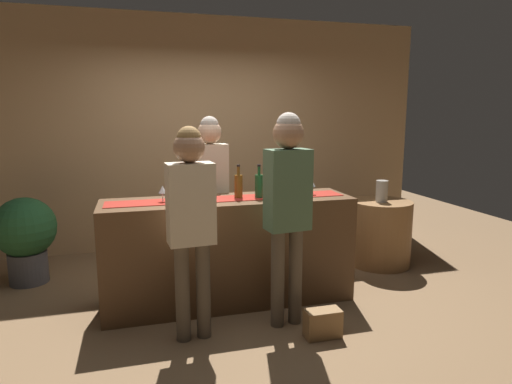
{
  "coord_description": "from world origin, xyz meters",
  "views": [
    {
      "loc": [
        -0.78,
        -3.77,
        1.71
      ],
      "look_at": [
        0.25,
        0.0,
        1.01
      ],
      "focal_mm": 30.88,
      "sensor_mm": 36.0,
      "label": 1
    }
  ],
  "objects": [
    {
      "name": "wine_bottle_amber",
      "position": [
        0.09,
        0.01,
        1.08
      ],
      "size": [
        0.07,
        0.07,
        0.3
      ],
      "color": "brown",
      "rests_on": "bar_counter"
    },
    {
      "name": "counter_runner_cloth",
      "position": [
        0.0,
        0.0,
        0.96
      ],
      "size": [
        2.11,
        0.28,
        0.01
      ],
      "primitive_type": "cube",
      "color": "maroon",
      "rests_on": "bar_counter"
    },
    {
      "name": "wine_bottle_green",
      "position": [
        0.27,
        -0.03,
        1.08
      ],
      "size": [
        0.07,
        0.07,
        0.3
      ],
      "color": "#194723",
      "rests_on": "bar_counter"
    },
    {
      "name": "wine_glass_mid_counter",
      "position": [
        -0.57,
        0.0,
        1.07
      ],
      "size": [
        0.07,
        0.07,
        0.14
      ],
      "color": "silver",
      "rests_on": "bar_counter"
    },
    {
      "name": "vase_on_side_table",
      "position": [
        1.84,
        0.49,
        0.86
      ],
      "size": [
        0.13,
        0.13,
        0.24
      ],
      "primitive_type": "cylinder",
      "color": "#A8A399",
      "rests_on": "round_side_table"
    },
    {
      "name": "bar_counter",
      "position": [
        0.0,
        0.0,
        0.48
      ],
      "size": [
        2.22,
        0.6,
        0.96
      ],
      "primitive_type": "cube",
      "color": "#543821",
      "rests_on": "ground"
    },
    {
      "name": "wine_glass_near_customer",
      "position": [
        0.79,
        -0.02,
        1.07
      ],
      "size": [
        0.07,
        0.07,
        0.14
      ],
      "color": "silver",
      "rests_on": "bar_counter"
    },
    {
      "name": "ground_plane",
      "position": [
        0.0,
        0.0,
        0.0
      ],
      "size": [
        10.0,
        10.0,
        0.0
      ],
      "primitive_type": "plane",
      "color": "brown"
    },
    {
      "name": "bartender",
      "position": [
        -0.06,
        0.58,
        1.04
      ],
      "size": [
        0.34,
        0.24,
        1.69
      ],
      "rotation": [
        0.0,
        0.0,
        3.16
      ],
      "color": "#26262B",
      "rests_on": "ground"
    },
    {
      "name": "customer_sipping",
      "position": [
        0.36,
        -0.57,
        1.07
      ],
      "size": [
        0.36,
        0.24,
        1.72
      ],
      "rotation": [
        0.0,
        0.0,
        0.12
      ],
      "color": "brown",
      "rests_on": "ground"
    },
    {
      "name": "potted_plant_tall",
      "position": [
        -1.89,
        0.98,
        0.51
      ],
      "size": [
        0.61,
        0.61,
        0.89
      ],
      "color": "#4C4C51",
      "rests_on": "ground"
    },
    {
      "name": "handbag",
      "position": [
        0.56,
        -0.85,
        0.11
      ],
      "size": [
        0.28,
        0.14,
        0.22
      ],
      "primitive_type": "cube",
      "color": "olive",
      "rests_on": "ground"
    },
    {
      "name": "customer_browsing",
      "position": [
        -0.41,
        -0.6,
        1.0
      ],
      "size": [
        0.35,
        0.23,
        1.63
      ],
      "rotation": [
        0.0,
        0.0,
        0.08
      ],
      "color": "brown",
      "rests_on": "ground"
    },
    {
      "name": "back_wall",
      "position": [
        0.0,
        1.9,
        1.45
      ],
      "size": [
        6.0,
        0.12,
        2.9
      ],
      "primitive_type": "cube",
      "color": "tan",
      "rests_on": "ground"
    },
    {
      "name": "round_side_table",
      "position": [
        1.87,
        0.53,
        0.37
      ],
      "size": [
        0.68,
        0.68,
        0.74
      ],
      "primitive_type": "cylinder",
      "color": "olive",
      "rests_on": "ground"
    }
  ]
}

